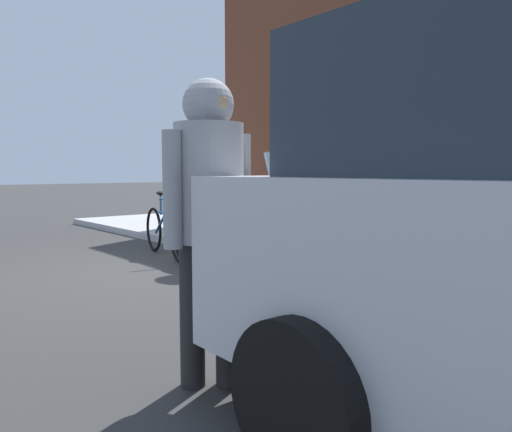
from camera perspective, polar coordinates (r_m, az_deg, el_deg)
ground_plane at (r=6.15m, az=-10.91°, el=-6.25°), size 80.00×80.00×0.00m
touring_motorcycle at (r=5.79m, az=-3.43°, el=-0.80°), size 2.24×0.62×1.40m
parked_bicycle at (r=7.11m, az=-10.37°, el=-1.70°), size 1.72×0.53×0.92m
pedestrian_walking at (r=2.74m, az=-5.39°, el=2.14°), size 0.38×0.56×1.71m
sandwich_board_sign at (r=7.66m, az=-0.30°, el=0.57°), size 0.55×0.41×0.93m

